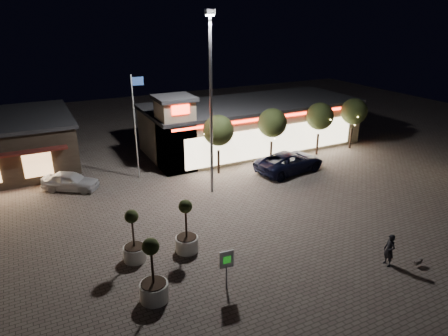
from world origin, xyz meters
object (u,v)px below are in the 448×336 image
planter_mid (153,282)px  white_sedan (70,181)px  pickup_truck (290,162)px  pedestrian (389,250)px  valet_sign (227,263)px  planter_left (134,245)px

planter_mid → white_sedan: bearing=97.0°
pickup_truck → pedestrian: pedestrian is taller
white_sedan → valet_sign: 15.98m
pedestrian → planter_mid: bearing=-99.7°
planter_mid → pedestrian: bearing=-13.9°
planter_left → valet_sign: (3.22, -4.26, 0.54)m
white_sedan → planter_left: 11.04m
planter_left → planter_mid: bearing=-90.8°
planter_left → valet_sign: 5.37m
pickup_truck → white_sedan: bearing=67.3°
pickup_truck → planter_left: planter_left is taller
pickup_truck → white_sedan: pickup_truck is taller
pickup_truck → planter_mid: (-14.64, -10.09, 0.15)m
pickup_truck → pedestrian: size_ratio=3.43×
pedestrian → planter_mid: 11.90m
pickup_truck → planter_mid: 17.78m
pickup_truck → planter_left: 16.03m
planter_mid → pickup_truck: bearing=34.6°
valet_sign → planter_mid: bearing=166.2°
white_sedan → planter_mid: (1.77, -14.35, 0.29)m
pedestrian → white_sedan: bearing=-138.0°
white_sedan → pedestrian: bearing=-108.5°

